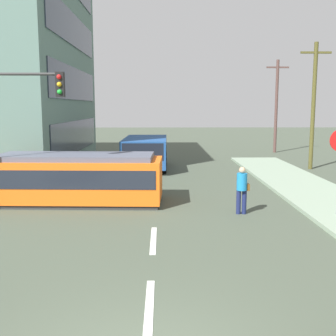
% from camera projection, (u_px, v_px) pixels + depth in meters
% --- Properties ---
extents(ground_plane, '(120.00, 120.00, 0.00)m').
position_uv_depth(ground_plane, '(155.00, 206.00, 15.70)').
color(ground_plane, '#444E3F').
extents(lane_stripe_1, '(0.16, 2.40, 0.01)m').
position_uv_depth(lane_stripe_1, '(149.00, 308.00, 7.79)').
color(lane_stripe_1, silver).
rests_on(lane_stripe_1, ground).
extents(lane_stripe_2, '(0.16, 2.40, 0.01)m').
position_uv_depth(lane_stripe_2, '(153.00, 240.00, 11.74)').
color(lane_stripe_2, silver).
rests_on(lane_stripe_2, ground).
extents(lane_stripe_3, '(0.16, 2.40, 0.01)m').
position_uv_depth(lane_stripe_3, '(157.00, 177.00, 22.33)').
color(lane_stripe_3, silver).
rests_on(lane_stripe_3, ground).
extents(lane_stripe_4, '(0.16, 2.40, 0.01)m').
position_uv_depth(lane_stripe_4, '(158.00, 162.00, 28.27)').
color(lane_stripe_4, silver).
rests_on(lane_stripe_4, ground).
extents(streetcar_tram, '(6.72, 2.80, 1.92)m').
position_uv_depth(streetcar_tram, '(76.00, 178.00, 16.21)').
color(streetcar_tram, orange).
rests_on(streetcar_tram, ground).
extents(city_bus, '(2.62, 5.74, 1.88)m').
position_uv_depth(city_bus, '(146.00, 151.00, 25.10)').
color(city_bus, '#1E498B').
rests_on(city_bus, ground).
extents(pedestrian_crossing, '(0.46, 0.36, 1.67)m').
position_uv_depth(pedestrian_crossing, '(242.00, 188.00, 14.48)').
color(pedestrian_crossing, '#19214C').
rests_on(pedestrian_crossing, ground).
extents(parked_sedan_mid, '(2.16, 4.27, 1.19)m').
position_uv_depth(parked_sedan_mid, '(39.00, 171.00, 20.14)').
color(parked_sedan_mid, '#A9230C').
rests_on(parked_sedan_mid, ground).
extents(traffic_light_mast, '(3.16, 0.33, 5.04)m').
position_uv_depth(traffic_light_mast, '(12.00, 112.00, 14.30)').
color(traffic_light_mast, '#333333').
rests_on(traffic_light_mast, ground).
extents(utility_pole_mid, '(1.80, 0.24, 7.46)m').
position_uv_depth(utility_pole_mid, '(313.00, 104.00, 24.58)').
color(utility_pole_mid, '#4C4821').
rests_on(utility_pole_mid, ground).
extents(utility_pole_far, '(1.80, 0.24, 7.46)m').
position_uv_depth(utility_pole_far, '(276.00, 105.00, 33.66)').
color(utility_pole_far, brown).
rests_on(utility_pole_far, ground).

